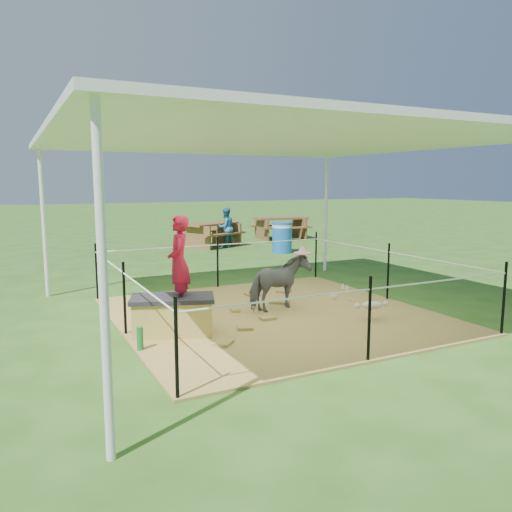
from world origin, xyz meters
name	(u,v)px	position (x,y,z in m)	size (l,w,h in m)	color
ground	(273,316)	(0.00, 0.00, 0.00)	(90.00, 90.00, 0.00)	#2D5919
hay_patch	(273,315)	(0.00, 0.00, 0.01)	(4.60, 4.60, 0.03)	brown
canopy_tent	(274,137)	(0.00, 0.00, 2.69)	(6.30, 6.30, 2.90)	silver
rope_fence	(274,275)	(0.00, 0.00, 0.64)	(4.54, 4.54, 1.00)	black
straw_bale	(173,317)	(-1.69, -0.30, 0.26)	(1.02, 0.51, 0.45)	#A68B3C
dark_cloth	(172,298)	(-1.69, -0.30, 0.51)	(1.09, 0.57, 0.06)	black
woman	(179,254)	(-1.59, -0.30, 1.09)	(0.45, 0.29, 1.22)	red
green_bottle	(140,338)	(-2.24, -0.75, 0.17)	(0.08, 0.08, 0.28)	#186D2E
pony	(279,283)	(0.20, 0.18, 0.46)	(0.47, 1.03, 0.87)	#46474B
pink_hat	(280,252)	(0.20, 0.18, 0.96)	(0.27, 0.27, 0.13)	pink
foal	(372,303)	(1.14, -0.94, 0.27)	(0.88, 0.49, 0.49)	beige
trash_barrel	(282,238)	(3.57, 6.03, 0.45)	(0.57, 0.57, 0.89)	blue
picnic_table_near	(212,235)	(2.25, 8.28, 0.38)	(1.81, 1.31, 0.76)	brown
picnic_table_far	(280,228)	(5.32, 9.23, 0.39)	(1.88, 1.36, 0.78)	brown
distant_person	(226,227)	(2.62, 7.99, 0.63)	(0.61, 0.47, 1.25)	teal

